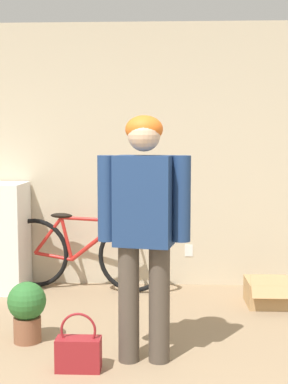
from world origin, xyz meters
The scene contains 6 objects.
wall_back centered at (0.00, 2.99, 1.30)m, with size 8.00×0.07×2.60m.
person centered at (0.17, 1.08, 0.97)m, with size 0.60×0.30×1.62m.
bicycle centered at (-0.48, 2.74, 0.37)m, with size 1.67×0.46×0.76m.
handbag centered at (-0.23, 0.91, 0.12)m, with size 0.28×0.13×0.38m.
cardboard_box centered at (1.23, 2.32, 0.11)m, with size 0.39×0.46×0.30m.
potted_plant centered at (-0.68, 1.38, 0.25)m, with size 0.28×0.28×0.44m.
Camera 1 is at (0.31, -2.34, 1.46)m, focal length 50.00 mm.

